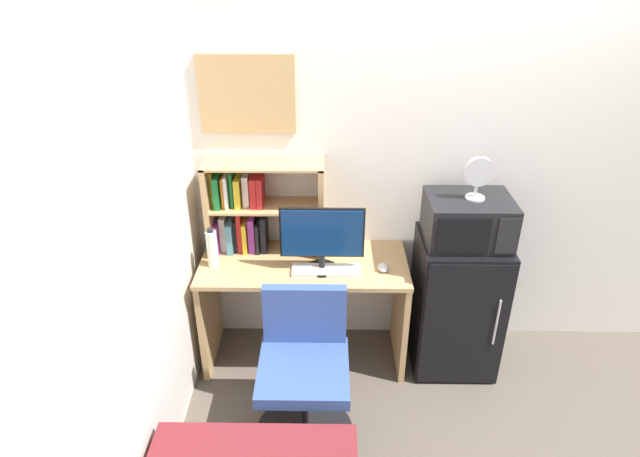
{
  "coord_description": "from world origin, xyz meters",
  "views": [
    {
      "loc": [
        -0.78,
        -3.08,
        2.47
      ],
      "look_at": [
        -0.82,
        -0.3,
        0.99
      ],
      "focal_mm": 30.33,
      "sensor_mm": 36.0,
      "label": 1
    }
  ],
  "objects_px": {
    "monitor": "(322,237)",
    "water_bottle": "(212,248)",
    "computer_mouse": "(383,268)",
    "wall_corkboard": "(247,94)",
    "keyboard": "(326,270)",
    "desk_chair": "(304,378)",
    "microwave": "(468,220)",
    "desk_fan": "(478,176)",
    "hutch_bookshelf": "(250,207)",
    "mini_fridge": "(456,303)"
  },
  "relations": [
    {
      "from": "hutch_bookshelf",
      "to": "monitor",
      "type": "relative_size",
      "value": 1.45
    },
    {
      "from": "microwave",
      "to": "desk_fan",
      "type": "distance_m",
      "value": 0.28
    },
    {
      "from": "hutch_bookshelf",
      "to": "microwave",
      "type": "height_order",
      "value": "hutch_bookshelf"
    },
    {
      "from": "monitor",
      "to": "mini_fridge",
      "type": "relative_size",
      "value": 0.54
    },
    {
      "from": "keyboard",
      "to": "mini_fridge",
      "type": "relative_size",
      "value": 0.45
    },
    {
      "from": "keyboard",
      "to": "desk_fan",
      "type": "distance_m",
      "value": 1.02
    },
    {
      "from": "wall_corkboard",
      "to": "water_bottle",
      "type": "bearing_deg",
      "value": -125.42
    },
    {
      "from": "computer_mouse",
      "to": "keyboard",
      "type": "bearing_deg",
      "value": -176.85
    },
    {
      "from": "mini_fridge",
      "to": "wall_corkboard",
      "type": "distance_m",
      "value": 1.81
    },
    {
      "from": "water_bottle",
      "to": "desk_chair",
      "type": "relative_size",
      "value": 0.29
    },
    {
      "from": "mini_fridge",
      "to": "hutch_bookshelf",
      "type": "bearing_deg",
      "value": 172.09
    },
    {
      "from": "computer_mouse",
      "to": "wall_corkboard",
      "type": "height_order",
      "value": "wall_corkboard"
    },
    {
      "from": "monitor",
      "to": "microwave",
      "type": "xyz_separation_m",
      "value": [
        0.85,
        0.07,
        0.08
      ]
    },
    {
      "from": "mini_fridge",
      "to": "keyboard",
      "type": "bearing_deg",
      "value": -173.9
    },
    {
      "from": "water_bottle",
      "to": "wall_corkboard",
      "type": "xyz_separation_m",
      "value": [
        0.22,
        0.31,
        0.84
      ]
    },
    {
      "from": "desk_fan",
      "to": "desk_chair",
      "type": "bearing_deg",
      "value": -148.09
    },
    {
      "from": "microwave",
      "to": "wall_corkboard",
      "type": "relative_size",
      "value": 0.87
    },
    {
      "from": "desk_chair",
      "to": "hutch_bookshelf",
      "type": "bearing_deg",
      "value": 114.44
    },
    {
      "from": "mini_fridge",
      "to": "desk_fan",
      "type": "height_order",
      "value": "desk_fan"
    },
    {
      "from": "desk_chair",
      "to": "wall_corkboard",
      "type": "relative_size",
      "value": 1.55
    },
    {
      "from": "microwave",
      "to": "desk_chair",
      "type": "bearing_deg",
      "value": -147.26
    },
    {
      "from": "computer_mouse",
      "to": "wall_corkboard",
      "type": "bearing_deg",
      "value": 156.41
    },
    {
      "from": "hutch_bookshelf",
      "to": "wall_corkboard",
      "type": "distance_m",
      "value": 0.68
    },
    {
      "from": "water_bottle",
      "to": "mini_fridge",
      "type": "bearing_deg",
      "value": 1.05
    },
    {
      "from": "monitor",
      "to": "mini_fridge",
      "type": "height_order",
      "value": "monitor"
    },
    {
      "from": "monitor",
      "to": "water_bottle",
      "type": "xyz_separation_m",
      "value": [
        -0.65,
        0.04,
        -0.1
      ]
    },
    {
      "from": "monitor",
      "to": "wall_corkboard",
      "type": "height_order",
      "value": "wall_corkboard"
    },
    {
      "from": "water_bottle",
      "to": "wall_corkboard",
      "type": "bearing_deg",
      "value": 54.58
    },
    {
      "from": "water_bottle",
      "to": "desk_chair",
      "type": "bearing_deg",
      "value": -45.35
    },
    {
      "from": "computer_mouse",
      "to": "desk_fan",
      "type": "xyz_separation_m",
      "value": [
        0.5,
        0.07,
        0.56
      ]
    },
    {
      "from": "monitor",
      "to": "wall_corkboard",
      "type": "xyz_separation_m",
      "value": [
        -0.44,
        0.34,
        0.74
      ]
    },
    {
      "from": "hutch_bookshelf",
      "to": "desk_chair",
      "type": "bearing_deg",
      "value": -65.56
    },
    {
      "from": "mini_fridge",
      "to": "desk_chair",
      "type": "bearing_deg",
      "value": -147.39
    },
    {
      "from": "keyboard",
      "to": "computer_mouse",
      "type": "relative_size",
      "value": 4.53
    },
    {
      "from": "keyboard",
      "to": "computer_mouse",
      "type": "xyz_separation_m",
      "value": [
        0.34,
        0.02,
        0.01
      ]
    },
    {
      "from": "hutch_bookshelf",
      "to": "desk_chair",
      "type": "height_order",
      "value": "hutch_bookshelf"
    },
    {
      "from": "keyboard",
      "to": "desk_chair",
      "type": "height_order",
      "value": "desk_chair"
    },
    {
      "from": "monitor",
      "to": "water_bottle",
      "type": "distance_m",
      "value": 0.66
    },
    {
      "from": "hutch_bookshelf",
      "to": "wall_corkboard",
      "type": "bearing_deg",
      "value": 85.61
    },
    {
      "from": "water_bottle",
      "to": "desk_fan",
      "type": "bearing_deg",
      "value": 0.93
    },
    {
      "from": "desk_fan",
      "to": "desk_chair",
      "type": "height_order",
      "value": "desk_fan"
    },
    {
      "from": "mini_fridge",
      "to": "desk_fan",
      "type": "distance_m",
      "value": 0.87
    },
    {
      "from": "microwave",
      "to": "monitor",
      "type": "bearing_deg",
      "value": -175.57
    },
    {
      "from": "keyboard",
      "to": "desk_chair",
      "type": "xyz_separation_m",
      "value": [
        -0.11,
        -0.51,
        -0.37
      ]
    },
    {
      "from": "computer_mouse",
      "to": "wall_corkboard",
      "type": "xyz_separation_m",
      "value": [
        -0.8,
        0.35,
        0.94
      ]
    },
    {
      "from": "keyboard",
      "to": "desk_fan",
      "type": "xyz_separation_m",
      "value": [
        0.84,
        0.09,
        0.57
      ]
    },
    {
      "from": "hutch_bookshelf",
      "to": "microwave",
      "type": "bearing_deg",
      "value": -7.78
    },
    {
      "from": "mini_fridge",
      "to": "water_bottle",
      "type": "bearing_deg",
      "value": -178.95
    },
    {
      "from": "mini_fridge",
      "to": "microwave",
      "type": "xyz_separation_m",
      "value": [
        0.0,
        0.0,
        0.59
      ]
    },
    {
      "from": "desk_fan",
      "to": "water_bottle",
      "type": "bearing_deg",
      "value": -179.07
    }
  ]
}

